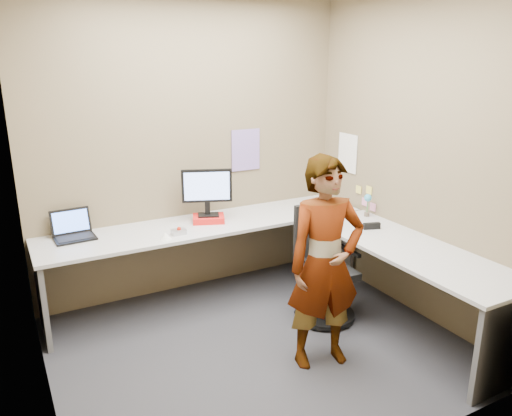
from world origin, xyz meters
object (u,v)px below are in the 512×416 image
monitor (207,188)px  person (325,264)px  office_chair (322,273)px  desk (283,250)px

monitor → person: bearing=-56.4°
office_chair → person: (-0.39, -0.55, 0.38)m
desk → monitor: 0.88m
desk → person: bearing=-98.1°
desk → office_chair: 0.39m
monitor → office_chair: monitor is taller
desk → monitor: size_ratio=6.92×
desk → monitor: monitor is taller
office_chair → desk: bearing=148.4°
monitor → person: person is taller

